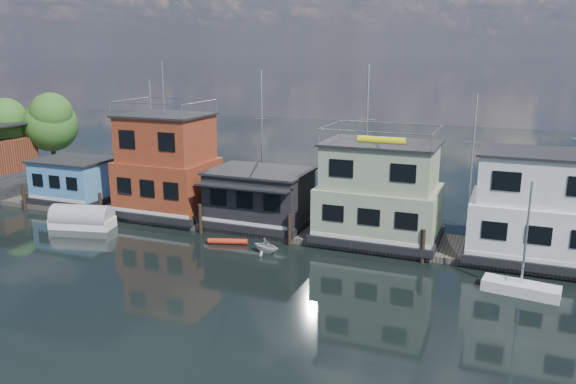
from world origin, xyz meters
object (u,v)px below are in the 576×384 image
at_px(houseboat_white, 539,208).
at_px(tarp_runabout, 82,219).
at_px(houseboat_blue, 75,180).
at_px(houseboat_green, 379,193).
at_px(houseboat_red, 167,167).
at_px(day_sailer, 521,287).
at_px(red_kayak, 228,241).
at_px(dinghy_white, 266,246).
at_px(houseboat_dark, 260,197).

xyz_separation_m(houseboat_white, tarp_runabout, (-31.46, -4.96, -2.83)).
height_order(houseboat_blue, houseboat_green, houseboat_green).
relative_size(houseboat_red, houseboat_green, 1.41).
bearing_deg(day_sailer, houseboat_white, 90.26).
height_order(houseboat_red, houseboat_white, houseboat_red).
distance_m(houseboat_white, red_kayak, 20.24).
distance_m(houseboat_blue, houseboat_red, 9.69).
relative_size(houseboat_red, dinghy_white, 6.13).
height_order(houseboat_blue, red_kayak, houseboat_blue).
relative_size(houseboat_dark, red_kayak, 2.67).
bearing_deg(houseboat_green, houseboat_white, -0.00).
relative_size(houseboat_blue, tarp_runabout, 1.29).
xyz_separation_m(houseboat_green, dinghy_white, (-6.35, -4.83, -3.04)).
distance_m(tarp_runabout, day_sailer, 30.73).
bearing_deg(red_kayak, day_sailer, -20.88).
xyz_separation_m(houseboat_blue, dinghy_white, (20.15, -4.83, -1.70)).
bearing_deg(red_kayak, dinghy_white, -27.95).
height_order(houseboat_green, dinghy_white, houseboat_green).
distance_m(houseboat_blue, dinghy_white, 20.79).
relative_size(houseboat_green, dinghy_white, 4.34).
relative_size(houseboat_dark, dinghy_white, 3.82).
distance_m(houseboat_dark, day_sailer, 19.17).
bearing_deg(dinghy_white, red_kayak, 90.51).
distance_m(houseboat_blue, day_sailer, 36.23).
xyz_separation_m(houseboat_blue, tarp_runabout, (5.04, -4.96, -1.50)).
bearing_deg(houseboat_green, houseboat_red, -180.00).
relative_size(houseboat_white, day_sailer, 1.33).
height_order(houseboat_dark, day_sailer, day_sailer).
xyz_separation_m(houseboat_dark, houseboat_green, (9.00, 0.02, 1.13)).
bearing_deg(houseboat_dark, red_kayak, -97.00).
bearing_deg(houseboat_dark, day_sailer, -16.71).
distance_m(red_kayak, tarp_runabout, 11.98).
relative_size(houseboat_white, red_kayak, 3.03).
bearing_deg(dinghy_white, houseboat_blue, 88.00).
bearing_deg(day_sailer, houseboat_dark, 171.21).
bearing_deg(tarp_runabout, houseboat_red, 34.61).
xyz_separation_m(houseboat_green, tarp_runabout, (-21.46, -4.96, -2.84)).
bearing_deg(houseboat_dark, dinghy_white, -61.20).
xyz_separation_m(red_kayak, tarp_runabout, (-11.95, -0.74, 0.50)).
height_order(houseboat_white, day_sailer, houseboat_white).
height_order(houseboat_red, tarp_runabout, houseboat_red).
height_order(houseboat_green, houseboat_white, houseboat_green).
bearing_deg(tarp_runabout, red_kayak, -9.85).
distance_m(houseboat_green, day_sailer, 11.22).
distance_m(houseboat_dark, dinghy_white, 5.81).
distance_m(houseboat_dark, tarp_runabout, 13.52).
bearing_deg(dinghy_white, houseboat_green, -41.28).
bearing_deg(houseboat_green, red_kayak, -156.09).
bearing_deg(red_kayak, houseboat_white, -4.78).
height_order(houseboat_blue, tarp_runabout, houseboat_blue).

